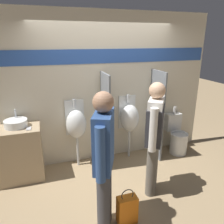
{
  "coord_description": "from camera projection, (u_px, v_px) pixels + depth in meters",
  "views": [
    {
      "loc": [
        -1.09,
        -3.17,
        2.22
      ],
      "look_at": [
        0.0,
        0.17,
        1.05
      ],
      "focal_mm": 35.0,
      "sensor_mm": 36.0,
      "label": 1
    }
  ],
  "objects": [
    {
      "name": "person_in_vest",
      "position": [
        154.0,
        132.0,
        3.07
      ],
      "size": [
        0.43,
        0.51,
        1.69
      ],
      "rotation": [
        0.0,
        0.0,
        0.98
      ],
      "color": "#666056",
      "rests_on": "ground_plane"
    },
    {
      "name": "divider_near_counter",
      "position": [
        106.0,
        121.0,
        3.87
      ],
      "size": [
        0.03,
        0.53,
        1.69
      ],
      "color": "slate",
      "rests_on": "ground_plane"
    },
    {
      "name": "toilet",
      "position": [
        177.0,
        137.0,
        4.46
      ],
      "size": [
        0.36,
        0.52,
        0.92
      ],
      "color": "silver",
      "rests_on": "ground_plane"
    },
    {
      "name": "urinal_near_counter",
      "position": [
        76.0,
        124.0,
        3.83
      ],
      "size": [
        0.36,
        0.32,
        1.24
      ],
      "color": "silver",
      "rests_on": "ground_plane"
    },
    {
      "name": "shopping_bag",
      "position": [
        127.0,
        210.0,
        2.74
      ],
      "size": [
        0.25,
        0.14,
        0.5
      ],
      "color": "orange",
      "rests_on": "ground_plane"
    },
    {
      "name": "person_with_lanyard",
      "position": [
        104.0,
        158.0,
        2.46
      ],
      "size": [
        0.35,
        0.56,
        1.72
      ],
      "rotation": [
        0.0,
        0.0,
        1.16
      ],
      "color": "#3D3D42",
      "rests_on": "ground_plane"
    },
    {
      "name": "cell_phone",
      "position": [
        29.0,
        128.0,
        3.38
      ],
      "size": [
        0.07,
        0.14,
        0.01
      ],
      "color": "#B7B7BC",
      "rests_on": "sink_counter"
    },
    {
      "name": "display_wall",
      "position": [
        105.0,
        89.0,
        3.99
      ],
      "size": [
        4.09,
        0.07,
        2.7
      ],
      "color": "beige",
      "rests_on": "ground_plane"
    },
    {
      "name": "divider_mid",
      "position": [
        156.0,
        115.0,
        4.16
      ],
      "size": [
        0.03,
        0.53,
        1.69
      ],
      "color": "slate",
      "rests_on": "ground_plane"
    },
    {
      "name": "ground_plane",
      "position": [
        115.0,
        171.0,
        3.88
      ],
      "size": [
        16.0,
        16.0,
        0.0
      ],
      "primitive_type": "plane",
      "color": "#997F5B"
    },
    {
      "name": "sink_counter",
      "position": [
        17.0,
        154.0,
        3.55
      ],
      "size": [
        0.81,
        0.52,
        0.9
      ],
      "color": "tan",
      "rests_on": "ground_plane"
    },
    {
      "name": "sink_basin",
      "position": [
        16.0,
        123.0,
        3.45
      ],
      "size": [
        0.36,
        0.36,
        0.25
      ],
      "color": "silver",
      "rests_on": "sink_counter"
    },
    {
      "name": "urinal_far",
      "position": [
        129.0,
        118.0,
        4.13
      ],
      "size": [
        0.36,
        0.32,
        1.24
      ],
      "color": "silver",
      "rests_on": "ground_plane"
    }
  ]
}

